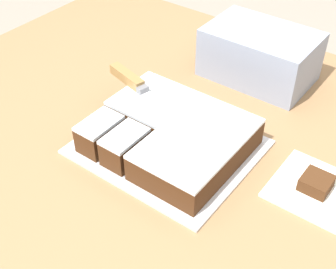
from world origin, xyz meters
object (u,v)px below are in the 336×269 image
cake_board (168,147)px  knife (138,86)px  brownie (316,183)px  storage_box (260,55)px  cake (171,134)px

cake_board → knife: 0.15m
brownie → storage_box: (-0.27, 0.28, 0.04)m
cake → brownie: cake is taller
brownie → storage_box: size_ratio=0.21×
knife → storage_box: 0.32m
cake_board → knife: size_ratio=1.01×
cake_board → brownie: bearing=13.3°
brownie → storage_box: 0.39m
cake_board → brownie: (0.29, 0.07, 0.02)m
brownie → cake: bearing=-167.1°
cake_board → storage_box: storage_box is taller
cake → knife: (-0.12, 0.05, 0.04)m
brownie → storage_box: storage_box is taller
storage_box → cake: bearing=-91.9°
storage_box → brownie: bearing=-45.8°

